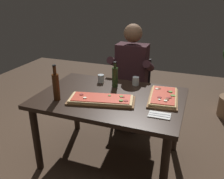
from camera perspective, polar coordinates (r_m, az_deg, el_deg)
ground_plane at (r=2.71m, az=-0.39°, el=-15.95°), size 6.40×6.40×0.00m
dining_table at (r=2.36m, az=-0.43°, el=-3.69°), size 1.40×0.96×0.74m
pizza_rectangular_front at (r=2.21m, az=-2.57°, el=-2.42°), size 0.66×0.39×0.05m
pizza_rectangular_left at (r=2.31m, az=12.19°, el=-1.72°), size 0.32×0.52×0.05m
wine_bottle_dark at (r=2.25m, az=-13.22°, el=0.84°), size 0.06×0.06×0.34m
oil_bottle_amber at (r=2.50m, az=0.71°, el=3.09°), size 0.06×0.06×0.27m
tumbler_near_camera at (r=2.65m, az=-2.67°, el=2.63°), size 0.07×0.07×0.09m
tumbler_far_side at (r=2.59m, az=5.66°, el=1.91°), size 0.07×0.07×0.09m
napkin_cutlery_set at (r=2.01m, az=11.27°, el=-6.04°), size 0.18×0.12×0.01m
diner_chair at (r=3.17m, az=4.97°, el=0.28°), size 0.44×0.44×0.87m
seated_diner at (r=2.97m, az=4.50°, el=4.00°), size 0.53×0.41×1.33m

